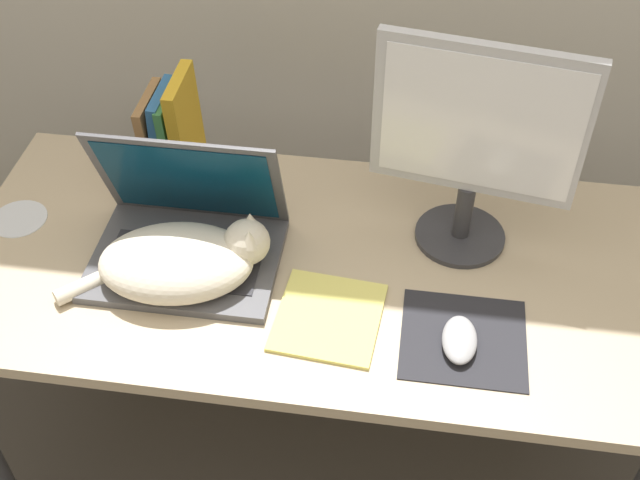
{
  "coord_description": "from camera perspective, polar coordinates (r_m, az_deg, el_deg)",
  "views": [
    {
      "loc": [
        0.18,
        -0.78,
        1.92
      ],
      "look_at": [
        0.03,
        0.31,
        0.86
      ],
      "focal_mm": 45.0,
      "sensor_mm": 36.0,
      "label": 1
    }
  ],
  "objects": [
    {
      "name": "book_row",
      "position": [
        1.82,
        -10.49,
        7.64
      ],
      "size": [
        0.11,
        0.16,
        0.25
      ],
      "color": "olive",
      "rests_on": "desk"
    },
    {
      "name": "notepad",
      "position": [
        1.53,
        0.61,
        -5.5
      ],
      "size": [
        0.21,
        0.22,
        0.01
      ],
      "color": "#E5DB6B",
      "rests_on": "desk"
    },
    {
      "name": "desk",
      "position": [
        1.69,
        -0.72,
        -3.45
      ],
      "size": [
        1.45,
        0.69,
        0.76
      ],
      "color": "tan",
      "rests_on": "ground_plane"
    },
    {
      "name": "cat",
      "position": [
        1.58,
        -9.72,
        -1.44
      ],
      "size": [
        0.4,
        0.25,
        0.13
      ],
      "color": "beige",
      "rests_on": "desk"
    },
    {
      "name": "cd_disc",
      "position": [
        1.84,
        -20.62,
        1.43
      ],
      "size": [
        0.12,
        0.12,
        0.0
      ],
      "color": "silver",
      "rests_on": "desk"
    },
    {
      "name": "laptop",
      "position": [
        1.63,
        -9.45,
        0.32
      ],
      "size": [
        0.38,
        0.28,
        0.28
      ],
      "color": "#4C4C51",
      "rests_on": "desk"
    },
    {
      "name": "mousepad",
      "position": [
        1.52,
        10.16,
        -6.94
      ],
      "size": [
        0.23,
        0.22,
        0.0
      ],
      "color": "#232328",
      "rests_on": "desk"
    },
    {
      "name": "computer_mouse",
      "position": [
        1.5,
        9.89,
        -7.0
      ],
      "size": [
        0.06,
        0.11,
        0.03
      ],
      "color": "#99999E",
      "rests_on": "mousepad"
    },
    {
      "name": "external_monitor",
      "position": [
        1.55,
        11.01,
        6.96
      ],
      "size": [
        0.4,
        0.19,
        0.46
      ],
      "color": "#333338",
      "rests_on": "desk"
    }
  ]
}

